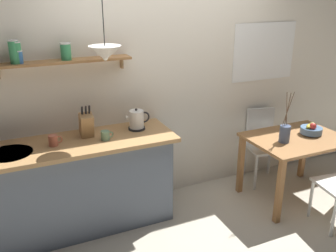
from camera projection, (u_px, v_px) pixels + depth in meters
ground_plane at (187, 219)px, 3.80m from camera, size 14.00×14.00×0.00m
back_wall at (179, 75)px, 3.96m from camera, size 6.80×0.11×2.70m
kitchen_counter at (79, 185)px, 3.53m from camera, size 1.83×0.63×0.92m
wall_shelf at (50, 58)px, 3.22m from camera, size 1.19×0.20×0.33m
dining_table at (296, 147)px, 4.00m from camera, size 1.02×0.76×0.72m
dining_chair_far at (262, 142)px, 4.45m from camera, size 0.48×0.50×0.88m
fruit_bowl at (311, 129)px, 4.02m from camera, size 0.23×0.23×0.15m
twig_vase at (285, 133)px, 3.81m from camera, size 0.11×0.11×0.54m
electric_kettle at (137, 120)px, 3.62m from camera, size 0.25×0.17×0.21m
knife_block at (86, 125)px, 3.42m from camera, size 0.12×0.17×0.31m
coffee_mug_by_sink at (54, 140)px, 3.26m from camera, size 0.12×0.08×0.10m
coffee_mug_spare at (106, 135)px, 3.38m from camera, size 0.12×0.08×0.09m
pendant_lamp at (105, 53)px, 3.13m from camera, size 0.28×0.28×0.56m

